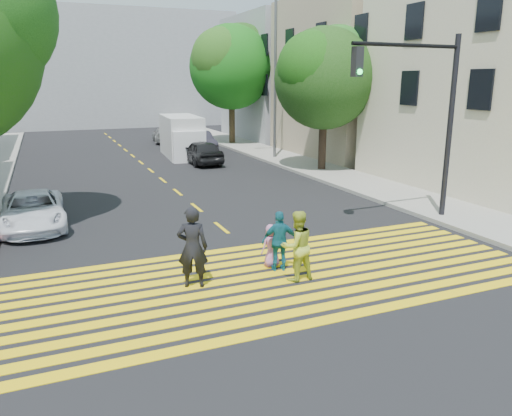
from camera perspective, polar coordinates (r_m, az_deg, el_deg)
ground at (r=11.74m, az=5.79°, el=-10.02°), size 120.00×120.00×0.00m
sidewalk_right at (r=28.34m, az=6.44°, el=4.62°), size 3.00×60.00×0.15m
crosswalk at (r=12.78m, az=3.04°, el=-7.85°), size 13.40×5.30×0.01m
lane_line at (r=32.63m, az=-13.49°, el=5.47°), size 0.12×34.40×0.01m
building_right_tan at (r=34.81m, az=13.03°, el=14.30°), size 10.00×10.00×10.00m
building_right_grey at (r=44.23m, az=4.46°, el=14.56°), size 10.00×10.00×10.00m
backdrop_block at (r=57.59m, az=-18.31°, el=14.85°), size 30.00×8.00×12.00m
tree_right_near at (r=27.24m, az=7.93°, el=15.03°), size 6.34×6.11×7.70m
tree_right_far at (r=38.93m, az=-2.78°, el=16.27°), size 8.06×7.99×9.07m
pedestrian_man at (r=11.95m, az=-7.26°, el=-4.48°), size 0.85×0.71×1.99m
pedestrian_woman at (r=12.34m, az=4.70°, el=-4.33°), size 0.90×0.72×1.77m
pedestrian_child at (r=13.28m, az=1.76°, el=-4.31°), size 0.63×0.47×1.16m
pedestrian_extra at (r=12.94m, az=2.74°, el=-3.82°), size 1.00×0.61×1.60m
white_sedan at (r=18.31m, az=-24.14°, el=-0.27°), size 2.03×4.34×1.20m
dark_car_near at (r=29.97m, az=-6.24°, el=6.39°), size 1.76×4.21×1.42m
silver_car at (r=40.97m, az=-10.44°, el=8.24°), size 2.25×4.44×1.23m
dark_car_parked at (r=35.50m, az=-6.36°, el=7.57°), size 1.53×4.15×1.36m
white_van at (r=32.82m, az=-8.43°, el=7.94°), size 2.50×5.69×2.62m
traffic_signal at (r=17.79m, az=18.85°, el=11.26°), size 4.32×0.48×6.33m
street_lamp at (r=31.31m, az=1.85°, el=15.95°), size 2.24×0.56×9.92m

